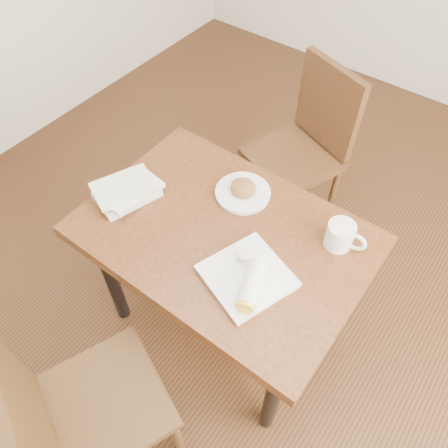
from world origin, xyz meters
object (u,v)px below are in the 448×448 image
Objects in this scene: coffee_mug at (341,235)px; book_stack at (127,191)px; table at (224,246)px; plate_burrito at (248,279)px; chair_near at (75,410)px; chair_far at (307,142)px; plate_scone at (243,191)px.

book_stack is (-0.80, -0.30, -0.02)m from coffee_mug.
plate_burrito is (0.20, -0.13, 0.12)m from table.
plate_burrito reaches higher than table.
coffee_mug is at bearing 67.03° from chair_near.
table is at bearing -83.11° from chair_far.
plate_burrito is at bearing -72.87° from chair_far.
coffee_mug is at bearing 1.47° from plate_scone.
plate_scone is at bearing 105.16° from table.
book_stack is at bearing -108.52° from chair_far.
chair_far reaches higher than plate_burrito.
plate_burrito is (0.31, -0.99, 0.23)m from chair_far.
coffee_mug is 0.38m from plate_burrito.
coffee_mug is at bearing 20.44° from book_stack.
plate_scone is (-0.01, 0.97, 0.22)m from chair_near.
book_stack reaches higher than table.
plate_burrito is (0.26, -0.33, 0.01)m from plate_scone.
chair_near is 1.10m from coffee_mug.
coffee_mug reaches higher than plate_burrito.
table is at bearing -74.84° from plate_scone.
plate_scone is 0.80× the size of book_stack.
chair_far is 4.21× the size of plate_scone.
chair_near is 4.21× the size of plate_scone.
plate_scone is (-0.05, 0.20, 0.12)m from table.
chair_near is at bearing -112.97° from coffee_mug.
book_stack is (-0.38, 0.69, 0.23)m from chair_near.
plate_scone is 0.65× the size of plate_burrito.
table is 0.88m from chair_far.
chair_near is at bearing -61.02° from book_stack.
plate_scone is at bearing 90.72° from chair_near.
plate_scone reaches higher than book_stack.
coffee_mug reaches higher than table.
coffee_mug is (0.42, 0.98, 0.26)m from chair_near.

